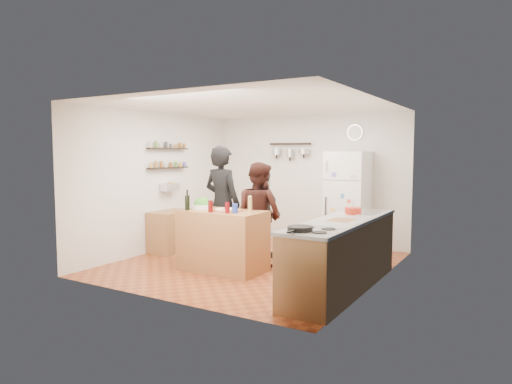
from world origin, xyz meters
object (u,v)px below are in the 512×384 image
Objects in this scene: prep_island at (223,241)px; counter_run at (342,255)px; skillet at (300,229)px; pepper_mill at (250,206)px; wine_bottle at (187,203)px; red_bowl at (353,211)px; person_left at (222,204)px; salt_canister at (235,208)px; person_back at (263,213)px; side_table at (172,231)px; person_center at (259,214)px; fridge at (348,201)px; wall_clock at (355,132)px; salad_bowl at (203,206)px.

counter_run is at bearing 0.59° from prep_island.
pepper_mill is at bearing 140.05° from skillet.
wine_bottle is 2.43m from skillet.
prep_island is at bearing -162.96° from red_bowl.
skillet is (2.14, -1.57, 0.00)m from person_left.
pepper_mill reaches higher than prep_island.
counter_run is at bearing 5.04° from salt_canister.
wine_bottle is 0.15× the size of person_back.
red_bowl is at bearing -0.86° from side_table.
person_left is 2.66m from skillet.
person_center is 0.56m from person_back.
person_left is 1.05× the size of fridge.
counter_run is 9.44× the size of skillet.
wall_clock is at bearing 90.00° from fridge.
salt_canister is 1.21m from person_back.
wine_bottle is 0.80× the size of skillet.
counter_run is at bearing 175.10° from person_center.
red_bowl reaches higher than skillet.
person_center is 1.96m from fridge.
person_center is (0.01, 0.67, -0.16)m from salt_canister.
red_bowl is (1.74, -0.50, 0.21)m from person_back.
person_back is (0.09, 1.06, 0.30)m from prep_island.
wall_clock is (0.00, 0.33, 1.25)m from fridge.
pepper_mill is 0.23m from salt_canister.
prep_island is 5.46× the size of red_bowl.
skillet reaches higher than counter_run.
person_back is 5.43× the size of skillet.
person_center reaches higher than skillet.
wall_clock is at bearing 37.14° from side_table.
fridge is at bearing -103.99° from person_back.
prep_island is 4.49× the size of skillet.
person_back is 0.58× the size of counter_run.
side_table is at bearing 40.48° from person_back.
salt_canister reaches higher than prep_island.
prep_island is 6.32× the size of pepper_mill.
person_back reaches higher than red_bowl.
fridge is at bearing -101.32° from person_center.
fridge reaches higher than red_bowl.
counter_run is (1.57, -0.53, -0.37)m from person_center.
salad_bowl is at bearing 166.72° from salt_canister.
person_back is 6.62× the size of red_bowl.
wall_clock reaches higher than counter_run.
wall_clock reaches higher than salt_canister.
person_left is (0.06, 0.45, 0.00)m from salad_bowl.
pepper_mill is at bearing 119.56° from person_center.
pepper_mill is at bearing -104.69° from wall_clock.
person_back is (0.51, 1.01, -0.19)m from salad_bowl.
pepper_mill is 1.54m from counter_run.
salt_canister is 0.58× the size of red_bowl.
person_back is 1.76m from side_table.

